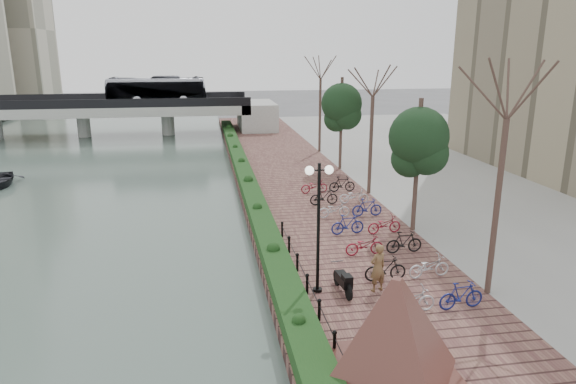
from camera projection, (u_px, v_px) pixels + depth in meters
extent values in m
plane|color=#59595B|center=(282.00, 355.00, 15.94)|extent=(220.00, 220.00, 0.00)
cube|color=#4F6357|center=(26.00, 181.00, 37.35)|extent=(30.00, 130.00, 0.02)
cube|color=brown|center=(302.00, 193.00, 33.15)|extent=(8.00, 75.00, 0.50)
cube|color=gray|center=(527.00, 183.00, 35.68)|extent=(24.00, 75.00, 0.50)
cube|color=#143915|center=(246.00, 178.00, 34.85)|extent=(1.10, 56.00, 0.60)
cylinder|color=black|center=(334.00, 344.00, 14.99)|extent=(0.10, 0.10, 0.70)
cylinder|color=black|center=(319.00, 311.00, 16.89)|extent=(0.10, 0.10, 0.70)
cylinder|color=black|center=(307.00, 285.00, 18.79)|extent=(0.10, 0.10, 0.70)
cylinder|color=black|center=(297.00, 263.00, 20.69)|extent=(0.10, 0.10, 0.70)
cylinder|color=black|center=(289.00, 245.00, 22.59)|extent=(0.10, 0.10, 0.70)
cylinder|color=black|center=(282.00, 230.00, 24.50)|extent=(0.10, 0.10, 0.70)
cube|color=#4D2721|center=(391.00, 379.00, 13.79)|extent=(3.69, 3.69, 0.22)
pyramid|color=#4D2721|center=(394.00, 328.00, 13.38)|extent=(4.75, 4.75, 2.82)
cylinder|color=black|center=(318.00, 229.00, 18.43)|extent=(0.12, 0.12, 4.86)
cylinder|color=black|center=(319.00, 170.00, 17.85)|extent=(0.70, 0.06, 0.06)
sphere|color=white|center=(309.00, 171.00, 17.80)|extent=(0.32, 0.32, 0.32)
sphere|color=white|center=(329.00, 170.00, 17.91)|extent=(0.32, 0.32, 0.32)
imported|color=brown|center=(378.00, 268.00, 18.85)|extent=(0.78, 0.64, 1.84)
imported|color=silver|center=(411.00, 300.00, 17.38)|extent=(0.60, 1.72, 0.90)
imported|color=black|center=(385.00, 268.00, 19.84)|extent=(0.47, 1.66, 1.00)
imported|color=maroon|center=(364.00, 245.00, 22.33)|extent=(0.60, 1.71, 0.90)
imported|color=navy|center=(348.00, 225.00, 24.79)|extent=(0.47, 1.66, 1.00)
imported|color=silver|center=(335.00, 210.00, 27.27)|extent=(0.60, 1.71, 0.90)
imported|color=black|center=(323.00, 196.00, 29.73)|extent=(0.47, 1.66, 1.00)
imported|color=maroon|center=(314.00, 186.00, 32.22)|extent=(0.60, 1.72, 0.90)
imported|color=navy|center=(461.00, 295.00, 17.65)|extent=(0.47, 1.66, 1.00)
imported|color=silver|center=(429.00, 266.00, 20.14)|extent=(0.60, 1.71, 0.90)
imported|color=black|center=(404.00, 242.00, 22.60)|extent=(0.47, 1.66, 1.00)
imported|color=maroon|center=(384.00, 224.00, 25.08)|extent=(0.60, 1.71, 0.90)
imported|color=navy|center=(367.00, 207.00, 27.54)|extent=(0.47, 1.66, 1.00)
imported|color=silver|center=(353.00, 195.00, 30.03)|extent=(0.60, 1.71, 0.90)
imported|color=black|center=(342.00, 184.00, 32.49)|extent=(0.47, 1.66, 1.00)
cube|color=#A3A29E|center=(82.00, 110.00, 55.58)|extent=(36.00, 8.00, 1.00)
cube|color=black|center=(73.00, 104.00, 51.62)|extent=(36.00, 0.15, 0.90)
cube|color=black|center=(89.00, 98.00, 59.04)|extent=(36.00, 0.15, 0.90)
cylinder|color=#A3A29E|center=(84.00, 126.00, 56.04)|extent=(1.40, 1.40, 2.50)
cylinder|color=#A3A29E|center=(168.00, 124.00, 57.46)|extent=(1.40, 1.40, 2.50)
imported|color=white|center=(157.00, 90.00, 56.32)|extent=(2.52, 10.77, 3.00)
cube|color=#B9B09A|center=(7.00, 30.00, 83.50)|extent=(12.00, 12.00, 24.00)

